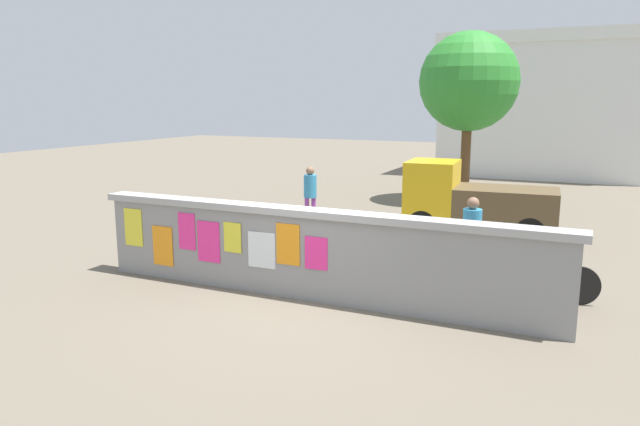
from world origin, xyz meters
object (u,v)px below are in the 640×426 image
Objects in this scene: bicycle_far at (192,243)px; person_bystander at (310,190)px; auto_rickshaw_truck at (472,201)px; bicycle_near at (546,282)px; tree_roadside at (469,82)px; motorcycle at (357,251)px; person_walking at (472,231)px.

person_bystander reaches higher than bicycle_far.
auto_rickshaw_truck is 4.93m from bicycle_near.
tree_roadside is at bearing 68.98° from bicycle_far.
motorcycle is at bearing 8.00° from bicycle_far.
motorcycle is (-1.40, -4.24, -0.44)m from auto_rickshaw_truck.
auto_rickshaw_truck is at bearing 100.46° from person_walking.
auto_rickshaw_truck is 5.99m from tree_roadside.
tree_roadside is (-3.26, 9.48, 3.54)m from bicycle_near.
auto_rickshaw_truck is 4.17m from person_bystander.
person_walking is at bearing 8.45° from bicycle_far.
person_bystander reaches higher than motorcycle.
auto_rickshaw_truck is 2.18× the size of bicycle_far.
tree_roadside is at bearing 103.18° from auto_rickshaw_truck.
person_bystander is at bearing -170.43° from auto_rickshaw_truck.
person_walking reaches higher than bicycle_far.
tree_roadside is (-1.18, 5.04, 3.00)m from auto_rickshaw_truck.
bicycle_far is at bearing -172.00° from motorcycle.
auto_rickshaw_truck is at bearing 43.80° from bicycle_far.
motorcycle is 0.34× the size of tree_roadside.
person_walking is at bearing -33.54° from person_bystander.
motorcycle is at bearing -52.56° from person_bystander.
motorcycle is 4.49m from person_bystander.
tree_roadside is at bearing 108.96° from bicycle_near.
auto_rickshaw_truck reaches higher than bicycle_near.
bicycle_near is at bearing -31.21° from person_bystander.
bicycle_near is 7.26m from person_bystander.
motorcycle is 9.90m from tree_roadside.
bicycle_far is 5.75m from person_walking.
bicycle_near reaches higher than motorcycle.
tree_roadside reaches higher than bicycle_far.
person_bystander is (-2.71, 3.54, 0.52)m from motorcycle.
bicycle_far is 1.05× the size of person_walking.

